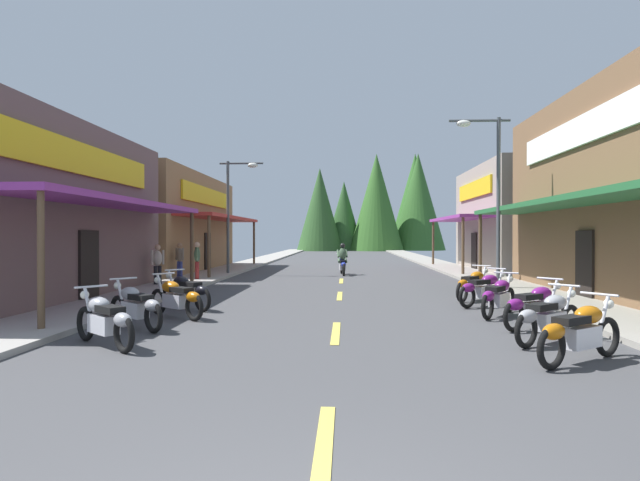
% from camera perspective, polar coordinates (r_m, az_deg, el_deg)
% --- Properties ---
extents(ground, '(10.32, 82.53, 0.10)m').
position_cam_1_polar(ground, '(29.01, 2.44, -3.41)').
color(ground, '#424244').
extents(sidewalk_left, '(2.22, 82.53, 0.12)m').
position_cam_1_polar(sidewalk_left, '(29.72, -9.75, -3.11)').
color(sidewalk_left, '#9E9991').
rests_on(sidewalk_left, ground).
extents(sidewalk_right, '(2.22, 82.53, 0.12)m').
position_cam_1_polar(sidewalk_right, '(29.63, 14.67, -3.13)').
color(sidewalk_right, gray).
rests_on(sidewalk_right, ground).
extents(centerline_dashes, '(0.16, 58.63, 0.01)m').
position_cam_1_polar(centerline_dashes, '(32.42, 2.49, -2.90)').
color(centerline_dashes, '#E0C64C').
rests_on(centerline_dashes, ground).
extents(storefront_left_far, '(8.34, 12.89, 5.23)m').
position_cam_1_polar(storefront_left_far, '(30.18, -18.14, 1.79)').
color(storefront_left_far, olive).
rests_on(storefront_left_far, ground).
extents(storefront_right_far, '(9.84, 9.96, 5.78)m').
position_cam_1_polar(storefront_right_far, '(31.58, 23.55, 2.20)').
color(storefront_right_far, gray).
rests_on(storefront_right_far, ground).
extents(streetlamp_left, '(2.13, 0.30, 5.57)m').
position_cam_1_polar(streetlamp_left, '(25.94, -9.23, 4.38)').
color(streetlamp_left, '#474C51').
rests_on(streetlamp_left, ground).
extents(streetlamp_right, '(2.13, 0.30, 6.09)m').
position_cam_1_polar(streetlamp_right, '(19.48, 17.91, 6.52)').
color(streetlamp_right, '#474C51').
rests_on(streetlamp_right, ground).
extents(motorcycle_parked_right_0, '(1.79, 1.34, 1.04)m').
position_cam_1_polar(motorcycle_parked_right_0, '(8.97, 26.41, -8.84)').
color(motorcycle_parked_right_0, black).
rests_on(motorcycle_parked_right_0, ground).
extents(motorcycle_parked_right_1, '(1.70, 1.45, 1.04)m').
position_cam_1_polar(motorcycle_parked_right_1, '(10.36, 23.60, -7.57)').
color(motorcycle_parked_right_1, black).
rests_on(motorcycle_parked_right_1, ground).
extents(motorcycle_parked_right_2, '(1.77, 1.37, 1.04)m').
position_cam_1_polar(motorcycle_parked_right_2, '(11.90, 22.35, -6.52)').
color(motorcycle_parked_right_2, black).
rests_on(motorcycle_parked_right_2, ground).
extents(motorcycle_parked_right_3, '(1.32, 1.80, 1.04)m').
position_cam_1_polar(motorcycle_parked_right_3, '(13.37, 18.86, -5.74)').
color(motorcycle_parked_right_3, black).
rests_on(motorcycle_parked_right_3, ground).
extents(motorcycle_parked_right_4, '(1.76, 1.38, 1.04)m').
position_cam_1_polar(motorcycle_parked_right_4, '(15.12, 17.46, -5.01)').
color(motorcycle_parked_right_4, black).
rests_on(motorcycle_parked_right_4, ground).
extents(motorcycle_parked_right_5, '(1.44, 1.71, 1.04)m').
position_cam_1_polar(motorcycle_parked_right_5, '(16.37, 16.36, -4.58)').
color(motorcycle_parked_right_5, black).
rests_on(motorcycle_parked_right_5, ground).
extents(motorcycle_parked_left_0, '(1.70, 1.46, 1.04)m').
position_cam_1_polar(motorcycle_parked_left_0, '(9.94, -22.40, -7.91)').
color(motorcycle_parked_left_0, black).
rests_on(motorcycle_parked_left_0, ground).
extents(motorcycle_parked_left_1, '(1.70, 1.46, 1.04)m').
position_cam_1_polar(motorcycle_parked_left_1, '(11.62, -19.42, -6.68)').
color(motorcycle_parked_left_1, black).
rests_on(motorcycle_parked_left_1, ground).
extents(motorcycle_parked_left_2, '(1.74, 1.41, 1.04)m').
position_cam_1_polar(motorcycle_parked_left_2, '(12.86, -15.38, -5.97)').
color(motorcycle_parked_left_2, black).
rests_on(motorcycle_parked_left_2, ground).
extents(motorcycle_parked_left_3, '(1.74, 1.41, 1.04)m').
position_cam_1_polar(motorcycle_parked_left_3, '(14.27, -14.36, -5.33)').
color(motorcycle_parked_left_3, black).
rests_on(motorcycle_parked_left_3, ground).
extents(rider_cruising_lead, '(0.61, 2.14, 1.57)m').
position_cam_1_polar(rider_cruising_lead, '(25.94, 2.47, -2.32)').
color(rider_cruising_lead, black).
rests_on(rider_cruising_lead, ground).
extents(pedestrian_by_shop, '(0.39, 0.52, 1.67)m').
position_cam_1_polar(pedestrian_by_shop, '(22.64, -13.22, -1.95)').
color(pedestrian_by_shop, maroon).
rests_on(pedestrian_by_shop, ground).
extents(pedestrian_browsing, '(0.42, 0.48, 1.62)m').
position_cam_1_polar(pedestrian_browsing, '(20.58, -17.25, -2.31)').
color(pedestrian_browsing, black).
rests_on(pedestrian_browsing, ground).
extents(pedestrian_waiting, '(0.47, 0.43, 1.64)m').
position_cam_1_polar(pedestrian_waiting, '(23.59, -15.01, -1.91)').
color(pedestrian_waiting, '#333F8C').
rests_on(pedestrian_waiting, ground).
extents(treeline_backdrop, '(19.79, 11.94, 13.34)m').
position_cam_1_polar(treeline_backdrop, '(70.95, 7.35, 3.95)').
color(treeline_backdrop, '#2D5A23').
rests_on(treeline_backdrop, ground).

